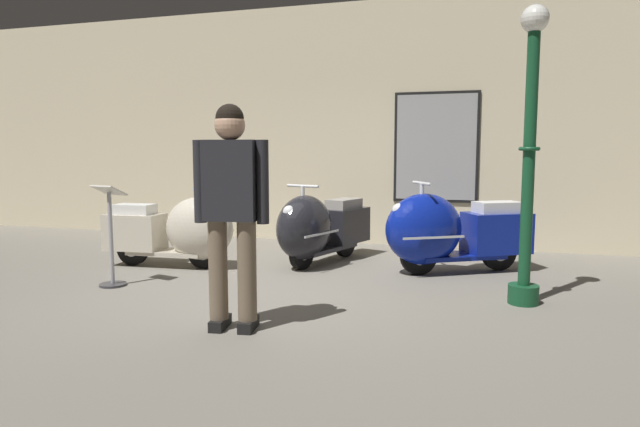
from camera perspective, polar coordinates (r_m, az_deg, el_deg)
ground_plane at (r=5.78m, az=-5.61°, el=-7.84°), size 60.00×60.00×0.00m
showroom_back_wall at (r=8.69m, az=2.63°, el=9.08°), size 18.00×0.24×3.65m
scooter_0 at (r=6.98m, az=-14.30°, el=-1.72°), size 1.67×0.59×1.00m
scooter_1 at (r=6.92m, az=-0.28°, el=-1.50°), size 0.97×1.74×1.03m
scooter_2 at (r=6.61m, az=12.90°, el=-1.83°), size 1.77×1.33×1.08m
lamppost at (r=5.41m, az=20.76°, el=5.36°), size 0.28×0.28×2.72m
visitor_0 at (r=4.37m, az=-9.14°, el=1.24°), size 0.60×0.33×1.79m
info_stanchion at (r=6.24m, az=-20.74°, el=-2.98°), size 0.36×0.29×1.08m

